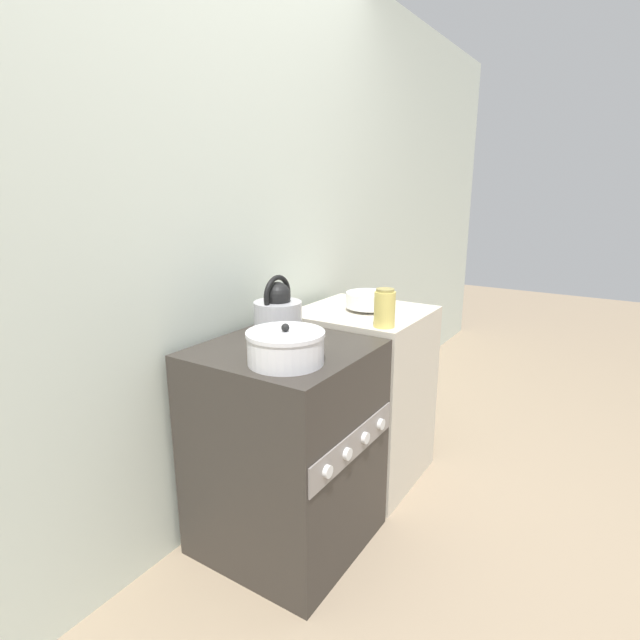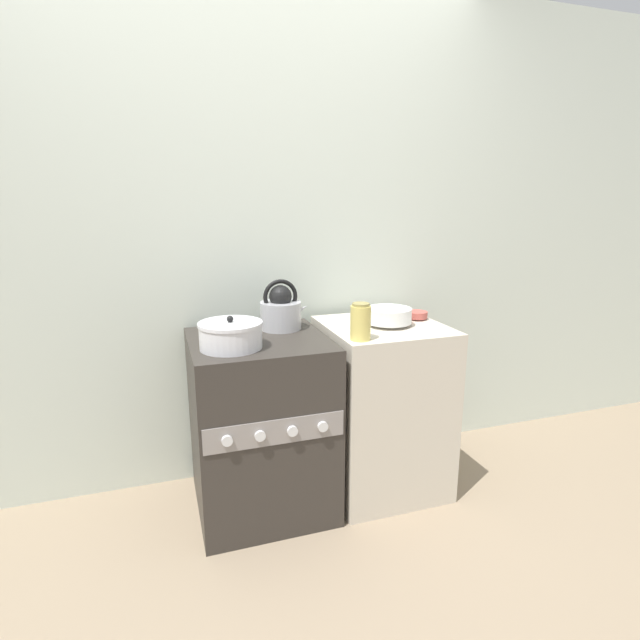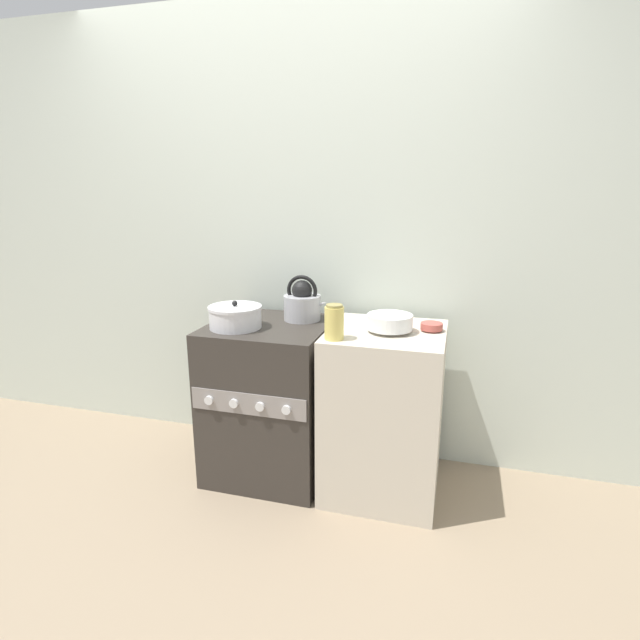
# 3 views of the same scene
# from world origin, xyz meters

# --- Properties ---
(ground_plane) EXTENTS (12.00, 12.00, 0.00)m
(ground_plane) POSITION_xyz_m (0.00, 0.00, 0.00)
(ground_plane) COLOR gray
(wall_back) EXTENTS (7.00, 0.06, 2.50)m
(wall_back) POSITION_xyz_m (0.00, 0.68, 1.25)
(wall_back) COLOR silver
(wall_back) RESTS_ON ground_plane
(stove) EXTENTS (0.62, 0.63, 0.84)m
(stove) POSITION_xyz_m (0.00, 0.30, 0.42)
(stove) COLOR #332D28
(stove) RESTS_ON ground_plane
(counter) EXTENTS (0.56, 0.58, 0.86)m
(counter) POSITION_xyz_m (0.62, 0.29, 0.43)
(counter) COLOR beige
(counter) RESTS_ON ground_plane
(kettle) EXTENTS (0.24, 0.20, 0.24)m
(kettle) POSITION_xyz_m (0.14, 0.44, 0.93)
(kettle) COLOR #B2B2B7
(kettle) RESTS_ON stove
(cooking_pot) EXTENTS (0.27, 0.27, 0.14)m
(cooking_pot) POSITION_xyz_m (-0.14, 0.19, 0.90)
(cooking_pot) COLOR silver
(cooking_pot) RESTS_ON stove
(enamel_bowl) EXTENTS (0.22, 0.22, 0.09)m
(enamel_bowl) POSITION_xyz_m (0.63, 0.27, 0.91)
(enamel_bowl) COLOR white
(enamel_bowl) RESTS_ON counter
(small_ceramic_bowl) EXTENTS (0.11, 0.11, 0.04)m
(small_ceramic_bowl) POSITION_xyz_m (0.83, 0.34, 0.88)
(small_ceramic_bowl) COLOR #B75147
(small_ceramic_bowl) RESTS_ON counter
(storage_jar) EXTENTS (0.09, 0.09, 0.16)m
(storage_jar) POSITION_xyz_m (0.41, 0.08, 0.94)
(storage_jar) COLOR #E0CC66
(storage_jar) RESTS_ON counter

